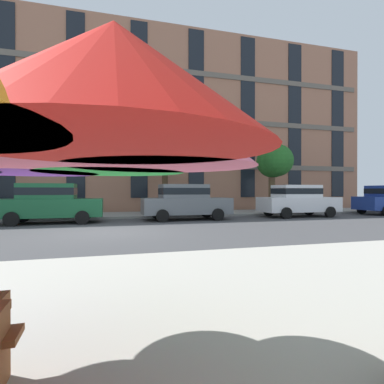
{
  "coord_description": "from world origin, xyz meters",
  "views": [
    {
      "loc": [
        0.07,
        -10.93,
        1.46
      ],
      "look_at": [
        3.96,
        3.2,
        1.4
      ],
      "focal_mm": 28.04,
      "sensor_mm": 36.0,
      "label": 1
    }
  ],
  "objects_px": {
    "sedan_gray": "(185,201)",
    "street_tree_middle": "(164,150)",
    "sedan_white": "(298,200)",
    "sedan_green": "(50,202)",
    "street_tree_right": "(275,161)"
  },
  "relations": [
    {
      "from": "sedan_green",
      "to": "sedan_gray",
      "type": "relative_size",
      "value": 1.0
    },
    {
      "from": "street_tree_right",
      "to": "sedan_green",
      "type": "bearing_deg",
      "value": -167.34
    },
    {
      "from": "sedan_green",
      "to": "street_tree_middle",
      "type": "relative_size",
      "value": 0.81
    },
    {
      "from": "sedan_white",
      "to": "sedan_gray",
      "type": "bearing_deg",
      "value": 180.0
    },
    {
      "from": "sedan_gray",
      "to": "sedan_white",
      "type": "relative_size",
      "value": 1.0
    },
    {
      "from": "sedan_gray",
      "to": "street_tree_middle",
      "type": "height_order",
      "value": "street_tree_middle"
    },
    {
      "from": "sedan_white",
      "to": "street_tree_middle",
      "type": "xyz_separation_m",
      "value": [
        -7.08,
        2.9,
        2.94
      ]
    },
    {
      "from": "sedan_gray",
      "to": "sedan_green",
      "type": "bearing_deg",
      "value": 180.0
    },
    {
      "from": "sedan_green",
      "to": "sedan_white",
      "type": "distance_m",
      "value": 12.75
    },
    {
      "from": "sedan_gray",
      "to": "street_tree_middle",
      "type": "bearing_deg",
      "value": 101.09
    },
    {
      "from": "sedan_green",
      "to": "street_tree_right",
      "type": "height_order",
      "value": "street_tree_right"
    },
    {
      "from": "street_tree_middle",
      "to": "street_tree_right",
      "type": "distance_m",
      "value": 7.44
    },
    {
      "from": "sedan_green",
      "to": "street_tree_middle",
      "type": "height_order",
      "value": "street_tree_middle"
    },
    {
      "from": "sedan_gray",
      "to": "street_tree_right",
      "type": "distance_m",
      "value": 7.85
    },
    {
      "from": "sedan_green",
      "to": "street_tree_middle",
      "type": "distance_m",
      "value": 7.01
    }
  ]
}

